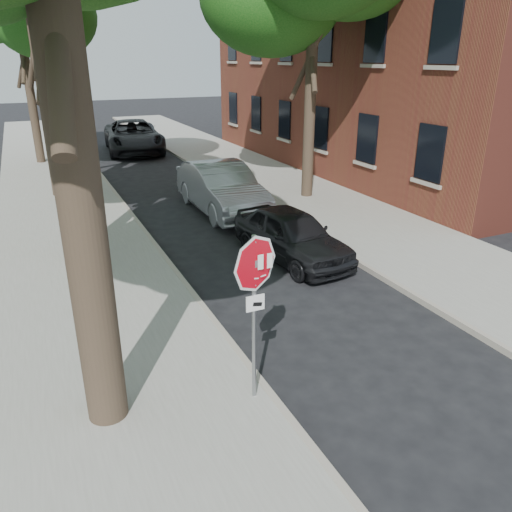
{
  "coord_description": "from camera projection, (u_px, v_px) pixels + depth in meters",
  "views": [
    {
      "loc": [
        -3.31,
        -5.74,
        4.95
      ],
      "look_at": [
        -0.29,
        0.83,
        2.05
      ],
      "focal_mm": 35.0,
      "sensor_mm": 36.0,
      "label": 1
    }
  ],
  "objects": [
    {
      "name": "curb_left",
      "position": [
        122.0,
        203.0,
        17.89
      ],
      "size": [
        0.12,
        55.0,
        0.13
      ],
      "primitive_type": "cube",
      "color": "#9E9384",
      "rests_on": "ground"
    },
    {
      "name": "car_a",
      "position": [
        292.0,
        235.0,
        12.88
      ],
      "size": [
        2.02,
        4.08,
        1.34
      ],
      "primitive_type": "imported",
      "rotation": [
        0.0,
        0.0,
        0.12
      ],
      "color": "black",
      "rests_on": "ground"
    },
    {
      "name": "sidewalk_left",
      "position": [
        62.0,
        210.0,
        17.1
      ],
      "size": [
        4.0,
        55.0,
        0.12
      ],
      "primitive_type": "cube",
      "color": "gray",
      "rests_on": "ground"
    },
    {
      "name": "car_b",
      "position": [
        222.0,
        188.0,
        16.79
      ],
      "size": [
        1.74,
        5.0,
        1.65
      ],
      "primitive_type": "imported",
      "rotation": [
        0.0,
        0.0,
        -0.0
      ],
      "color": "#989BA0",
      "rests_on": "ground"
    },
    {
      "name": "car_d",
      "position": [
        133.0,
        136.0,
        27.45
      ],
      "size": [
        3.49,
        6.47,
        1.72
      ],
      "primitive_type": "imported",
      "rotation": [
        0.0,
        0.0,
        -0.1
      ],
      "color": "black",
      "rests_on": "ground"
    },
    {
      "name": "sidewalk_right",
      "position": [
        282.0,
        185.0,
        20.39
      ],
      "size": [
        4.0,
        55.0,
        0.12
      ],
      "primitive_type": "cube",
      "color": "gray",
      "rests_on": "ground"
    },
    {
      "name": "ground",
      "position": [
        294.0,
        390.0,
        7.96
      ],
      "size": [
        120.0,
        120.0,
        0.0
      ],
      "primitive_type": "plane",
      "color": "black",
      "rests_on": "ground"
    },
    {
      "name": "curb_right",
      "position": [
        236.0,
        190.0,
        19.59
      ],
      "size": [
        0.12,
        55.0,
        0.13
      ],
      "primitive_type": "cube",
      "color": "#9E9384",
      "rests_on": "ground"
    },
    {
      "name": "stop_sign",
      "position": [
        255.0,
        288.0,
        6.95
      ],
      "size": [
        0.76,
        0.34,
        2.61
      ],
      "color": "gray",
      "rests_on": "sidewalk_left"
    },
    {
      "name": "tree_far",
      "position": [
        15.0,
        1.0,
        22.04
      ],
      "size": [
        5.29,
        4.91,
        9.33
      ],
      "color": "black",
      "rests_on": "sidewalk_left"
    }
  ]
}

